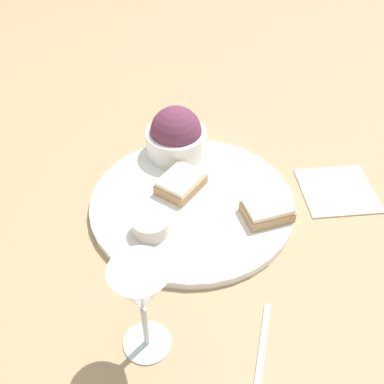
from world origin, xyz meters
name	(u,v)px	position (x,y,z in m)	size (l,w,h in m)	color
ground_plane	(192,207)	(0.00, 0.00, 0.00)	(4.00, 4.00, 0.00)	tan
dinner_plate	(192,204)	(0.00, 0.00, 0.01)	(0.34, 0.34, 0.01)	white
salad_bowl	(176,136)	(0.04, 0.13, 0.05)	(0.11, 0.11, 0.09)	white
sauce_ramekin	(151,225)	(-0.09, -0.03, 0.03)	(0.06, 0.06, 0.03)	beige
cheese_toast_near	(180,183)	(0.00, 0.04, 0.03)	(0.09, 0.09, 0.03)	tan
cheese_toast_far	(267,210)	(0.08, -0.09, 0.03)	(0.09, 0.07, 0.03)	tan
wine_glass	(141,294)	(-0.18, -0.18, 0.11)	(0.07, 0.07, 0.15)	silver
napkin	(337,190)	(0.24, -0.10, 0.00)	(0.17, 0.17, 0.01)	beige
fork	(260,363)	(-0.08, -0.29, 0.00)	(0.13, 0.13, 0.01)	silver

